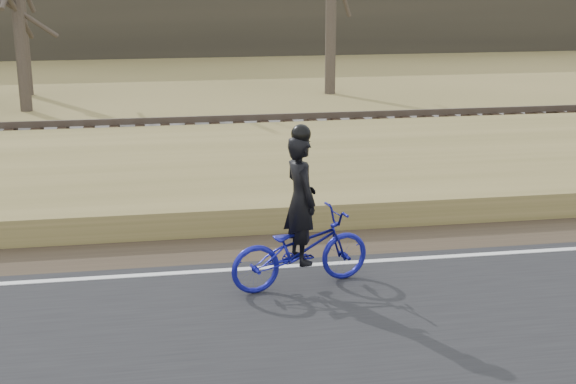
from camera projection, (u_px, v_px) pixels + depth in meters
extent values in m
plane|color=#9B874F|center=(264.00, 277.00, 11.39)|extent=(120.00, 120.00, 0.00)
cube|color=black|center=(295.00, 357.00, 9.01)|extent=(120.00, 6.00, 0.06)
cube|color=silver|center=(262.00, 268.00, 11.56)|extent=(120.00, 0.12, 0.01)
cube|color=#473A2B|center=(254.00, 248.00, 12.52)|extent=(120.00, 1.60, 0.04)
cube|color=#9B874F|center=(234.00, 185.00, 15.31)|extent=(120.00, 5.00, 0.44)
cube|color=slate|center=(218.00, 143.00, 18.92)|extent=(120.00, 3.00, 0.45)
cube|color=black|center=(217.00, 130.00, 18.84)|extent=(120.00, 2.40, 0.14)
cube|color=brown|center=(220.00, 130.00, 18.11)|extent=(120.00, 0.07, 0.15)
cube|color=brown|center=(215.00, 119.00, 19.48)|extent=(120.00, 0.07, 0.15)
imported|color=navy|center=(300.00, 249.00, 10.81)|extent=(2.09, 1.14, 1.04)
imported|color=black|center=(301.00, 200.00, 10.62)|extent=(0.55, 0.71, 1.74)
sphere|color=black|center=(301.00, 134.00, 10.38)|extent=(0.26, 0.26, 0.26)
cylinder|color=#4D4339|center=(18.00, 10.00, 23.47)|extent=(0.36, 0.36, 5.96)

